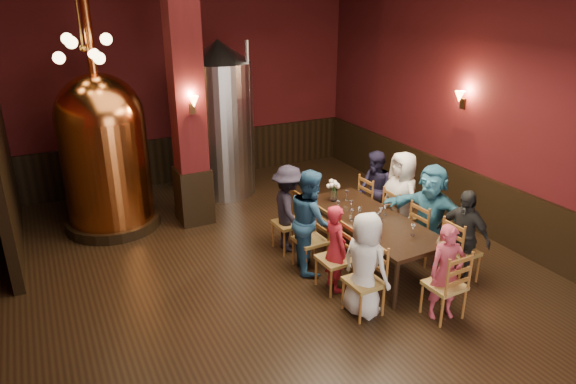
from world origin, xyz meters
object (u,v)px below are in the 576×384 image
person_2 (310,220)px  copper_kettle (105,151)px  rose_vase (334,187)px  person_0 (365,265)px  person_1 (335,248)px  steel_vessel (221,120)px  dining_table (371,222)px

person_2 → copper_kettle: size_ratio=0.41×
rose_vase → person_0: bearing=-110.0°
person_1 → copper_kettle: bearing=37.4°
person_2 → steel_vessel: size_ratio=0.51×
steel_vessel → rose_vase: steel_vessel is taller
rose_vase → copper_kettle: bearing=143.4°
person_0 → person_2: (-0.05, 1.33, 0.08)m
copper_kettle → steel_vessel: (2.32, 0.66, 0.14)m
person_1 → person_2: 0.68m
person_0 → person_1: (-0.02, 0.67, -0.07)m
dining_table → rose_vase: (-0.14, 0.84, 0.30)m
person_0 → copper_kettle: (-2.44, 4.18, 0.69)m
person_0 → rose_vase: bearing=-37.4°
person_0 → person_1: bearing=-15.4°
dining_table → steel_vessel: bearing=101.7°
person_0 → dining_table: bearing=-55.8°
person_2 → copper_kettle: (-2.40, 2.85, 0.61)m
person_2 → rose_vase: bearing=-36.9°
person_0 → person_2: size_ratio=0.90×
dining_table → rose_vase: bearing=97.2°
person_2 → copper_kettle: bearing=56.5°
copper_kettle → dining_table: bearing=-44.1°
dining_table → person_2: person_2 is taller
dining_table → rose_vase: size_ratio=6.68×
person_0 → rose_vase: (0.68, 1.87, 0.29)m
dining_table → person_0: person_0 is taller
person_1 → rose_vase: 1.43m
person_0 → steel_vessel: bearing=-16.0°
person_0 → person_2: 1.33m
person_0 → copper_kettle: copper_kettle is taller
dining_table → steel_vessel: steel_vessel is taller
person_1 → dining_table: bearing=-63.9°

